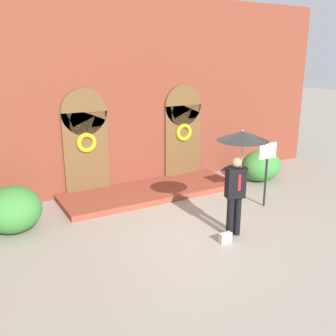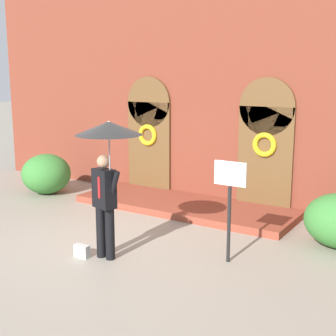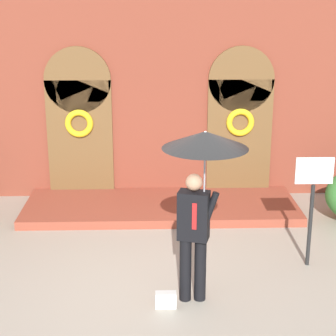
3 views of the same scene
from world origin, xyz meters
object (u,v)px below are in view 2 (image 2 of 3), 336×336
at_px(person_with_umbrella, 108,149).
at_px(shrub_left, 46,174).
at_px(sign_post, 230,195).
at_px(handbag, 82,251).

relative_size(person_with_umbrella, shrub_left, 1.84).
xyz_separation_m(sign_post, shrub_left, (-6.06, 1.64, -0.64)).
xyz_separation_m(person_with_umbrella, sign_post, (1.75, 0.98, -0.75)).
distance_m(person_with_umbrella, sign_post, 2.14).
bearing_deg(shrub_left, person_with_umbrella, -31.29).
height_order(person_with_umbrella, shrub_left, person_with_umbrella).
bearing_deg(handbag, shrub_left, 144.00).
height_order(person_with_umbrella, handbag, person_with_umbrella).
bearing_deg(sign_post, handbag, -151.99).
bearing_deg(person_with_umbrella, handbag, -156.77).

